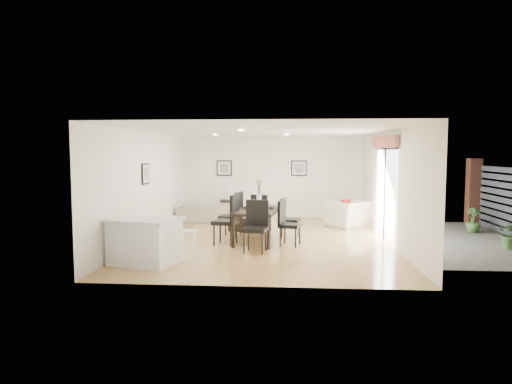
# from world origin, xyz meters

# --- Properties ---
(ground) EXTENTS (8.00, 8.00, 0.00)m
(ground) POSITION_xyz_m (0.00, 0.00, 0.00)
(ground) COLOR tan
(ground) RESTS_ON ground
(wall_back) EXTENTS (6.00, 0.04, 2.70)m
(wall_back) POSITION_xyz_m (0.00, 4.00, 1.35)
(wall_back) COLOR white
(wall_back) RESTS_ON ground
(wall_front) EXTENTS (6.00, 0.04, 2.70)m
(wall_front) POSITION_xyz_m (0.00, -4.00, 1.35)
(wall_front) COLOR white
(wall_front) RESTS_ON ground
(wall_left) EXTENTS (0.04, 8.00, 2.70)m
(wall_left) POSITION_xyz_m (-3.00, 0.00, 1.35)
(wall_left) COLOR white
(wall_left) RESTS_ON ground
(wall_right) EXTENTS (0.04, 8.00, 2.70)m
(wall_right) POSITION_xyz_m (3.00, 0.00, 1.35)
(wall_right) COLOR white
(wall_right) RESTS_ON ground
(ceiling) EXTENTS (6.00, 8.00, 0.02)m
(ceiling) POSITION_xyz_m (0.00, 0.00, 2.70)
(ceiling) COLOR white
(ceiling) RESTS_ON wall_back
(sofa) EXTENTS (2.27, 1.05, 0.64)m
(sofa) POSITION_xyz_m (-1.80, 2.80, 0.32)
(sofa) COLOR gray
(sofa) RESTS_ON ground
(armchair) EXTENTS (1.56, 1.55, 0.76)m
(armchair) POSITION_xyz_m (2.34, 2.22, 0.38)
(armchair) COLOR silver
(armchair) RESTS_ON ground
(courtyard_plant_b) EXTENTS (0.43, 0.43, 0.69)m
(courtyard_plant_b) POSITION_xyz_m (5.57, 1.40, 0.34)
(courtyard_plant_b) COLOR #3D5E28
(courtyard_plant_b) RESTS_ON ground
(dining_table) EXTENTS (1.23, 2.03, 0.80)m
(dining_table) POSITION_xyz_m (-0.16, -0.18, 0.72)
(dining_table) COLOR black
(dining_table) RESTS_ON ground
(dining_chair_wnear) EXTENTS (0.63, 0.63, 1.19)m
(dining_chair_wnear) POSITION_xyz_m (-0.82, -0.67, 0.67)
(dining_chair_wnear) COLOR black
(dining_chair_wnear) RESTS_ON ground
(dining_chair_wfar) EXTENTS (0.62, 0.62, 1.17)m
(dining_chair_wfar) POSITION_xyz_m (-0.82, 0.28, 0.65)
(dining_chair_wfar) COLOR black
(dining_chair_wfar) RESTS_ON ground
(dining_chair_enear) EXTENTS (0.59, 0.59, 1.05)m
(dining_chair_enear) POSITION_xyz_m (0.52, -0.63, 0.59)
(dining_chair_enear) COLOR black
(dining_chair_enear) RESTS_ON ground
(dining_chair_efar) EXTENTS (0.54, 0.54, 1.00)m
(dining_chair_efar) POSITION_xyz_m (0.52, 0.32, 0.56)
(dining_chair_efar) COLOR black
(dining_chair_efar) RESTS_ON ground
(dining_chair_head) EXTENTS (0.58, 0.58, 1.13)m
(dining_chair_head) POSITION_xyz_m (-0.14, -1.35, 0.63)
(dining_chair_head) COLOR black
(dining_chair_head) RESTS_ON ground
(dining_chair_foot) EXTENTS (0.60, 0.60, 1.04)m
(dining_chair_foot) POSITION_xyz_m (-0.19, 1.01, 0.58)
(dining_chair_foot) COLOR black
(dining_chair_foot) RESTS_ON ground
(vase) EXTENTS (0.95, 1.45, 0.74)m
(vase) POSITION_xyz_m (-0.16, -0.18, 1.10)
(vase) COLOR white
(vase) RESTS_ON dining_table
(coffee_table) EXTENTS (1.07, 0.78, 0.39)m
(coffee_table) POSITION_xyz_m (-0.57, 1.27, 0.19)
(coffee_table) COLOR black
(coffee_table) RESTS_ON ground
(side_table) EXTENTS (0.47, 0.47, 0.62)m
(side_table) POSITION_xyz_m (-1.43, 3.67, 0.31)
(side_table) COLOR black
(side_table) RESTS_ON ground
(table_lamp) EXTENTS (0.21, 0.21, 0.39)m
(table_lamp) POSITION_xyz_m (-1.43, 3.67, 0.87)
(table_lamp) COLOR white
(table_lamp) RESTS_ON side_table
(cushion) EXTENTS (0.32, 0.36, 0.37)m
(cushion) POSITION_xyz_m (2.23, 2.11, 0.62)
(cushion) COLOR maroon
(cushion) RESTS_ON armchair
(kitchen_island) EXTENTS (1.51, 1.30, 0.90)m
(kitchen_island) POSITION_xyz_m (-2.23, -2.62, 0.46)
(kitchen_island) COLOR white
(kitchen_island) RESTS_ON ground
(bar_stool) EXTENTS (0.31, 0.31, 0.68)m
(bar_stool) POSITION_xyz_m (-1.34, -2.62, 0.58)
(bar_stool) COLOR white
(bar_stool) RESTS_ON ground
(framed_print_back_left) EXTENTS (0.52, 0.04, 0.52)m
(framed_print_back_left) POSITION_xyz_m (-1.60, 3.97, 1.65)
(framed_print_back_left) COLOR black
(framed_print_back_left) RESTS_ON wall_back
(framed_print_back_right) EXTENTS (0.52, 0.04, 0.52)m
(framed_print_back_right) POSITION_xyz_m (0.90, 3.97, 1.65)
(framed_print_back_right) COLOR black
(framed_print_back_right) RESTS_ON wall_back
(framed_print_left_wall) EXTENTS (0.04, 0.52, 0.52)m
(framed_print_left_wall) POSITION_xyz_m (-2.97, -0.20, 1.65)
(framed_print_left_wall) COLOR black
(framed_print_left_wall) RESTS_ON wall_left
(sliding_door) EXTENTS (0.12, 2.70, 2.57)m
(sliding_door) POSITION_xyz_m (2.96, 0.30, 1.66)
(sliding_door) COLOR white
(sliding_door) RESTS_ON wall_right
(courtyard) EXTENTS (6.00, 6.00, 2.00)m
(courtyard) POSITION_xyz_m (6.16, 0.87, 0.92)
(courtyard) COLOR gray
(courtyard) RESTS_ON ground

